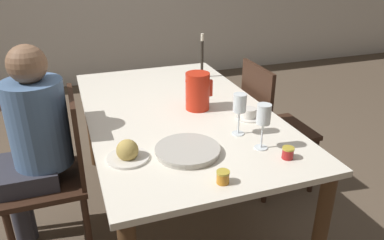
% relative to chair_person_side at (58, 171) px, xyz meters
% --- Properties ---
extents(ground_plane, '(20.00, 20.00, 0.00)m').
position_rel_chair_person_side_xyz_m(ground_plane, '(0.69, 0.04, -0.48)').
color(ground_plane, brown).
extents(dining_table, '(1.02, 1.73, 0.73)m').
position_rel_chair_person_side_xyz_m(dining_table, '(0.69, 0.04, 0.16)').
color(dining_table, silver).
rests_on(dining_table, ground_plane).
extents(chair_person_side, '(0.42, 0.42, 0.91)m').
position_rel_chair_person_side_xyz_m(chair_person_side, '(0.00, 0.00, 0.00)').
color(chair_person_side, '#331E14').
rests_on(chair_person_side, ground_plane).
extents(chair_opposite, '(0.42, 0.42, 0.91)m').
position_rel_chair_person_side_xyz_m(chair_opposite, '(1.39, 0.14, 0.00)').
color(chair_opposite, '#331E14').
rests_on(chair_opposite, ground_plane).
extents(person_seated, '(0.39, 0.41, 1.18)m').
position_rel_chair_person_side_xyz_m(person_seated, '(-0.09, 0.03, 0.21)').
color(person_seated, '#33333D').
rests_on(person_seated, ground_plane).
extents(red_pitcher, '(0.16, 0.14, 0.22)m').
position_rel_chair_person_side_xyz_m(red_pitcher, '(0.81, 0.02, 0.36)').
color(red_pitcher, red).
rests_on(red_pitcher, dining_table).
extents(wine_glass_water, '(0.07, 0.07, 0.21)m').
position_rel_chair_person_side_xyz_m(wine_glass_water, '(0.89, -0.35, 0.41)').
color(wine_glass_water, white).
rests_on(wine_glass_water, dining_table).
extents(wine_glass_juice, '(0.07, 0.07, 0.22)m').
position_rel_chair_person_side_xyz_m(wine_glass_juice, '(0.93, -0.52, 0.41)').
color(wine_glass_juice, white).
rests_on(wine_glass_juice, dining_table).
extents(teacup_near_person, '(0.14, 0.14, 0.06)m').
position_rel_chair_person_side_xyz_m(teacup_near_person, '(1.03, -0.20, 0.27)').
color(teacup_near_person, silver).
rests_on(teacup_near_person, dining_table).
extents(serving_tray, '(0.30, 0.30, 0.03)m').
position_rel_chair_person_side_xyz_m(serving_tray, '(0.59, -0.46, 0.26)').
color(serving_tray, '#B7B2A8').
rests_on(serving_tray, dining_table).
extents(bread_plate, '(0.19, 0.19, 0.10)m').
position_rel_chair_person_side_xyz_m(bread_plate, '(0.32, -0.42, 0.28)').
color(bread_plate, silver).
rests_on(bread_plate, dining_table).
extents(jam_jar_amber, '(0.05, 0.05, 0.05)m').
position_rel_chair_person_side_xyz_m(jam_jar_amber, '(1.00, -0.64, 0.28)').
color(jam_jar_amber, '#A81E1E').
rests_on(jam_jar_amber, dining_table).
extents(jam_jar_red, '(0.05, 0.05, 0.05)m').
position_rel_chair_person_side_xyz_m(jam_jar_red, '(0.65, -0.73, 0.28)').
color(jam_jar_red, '#C67A1E').
rests_on(jam_jar_red, dining_table).
extents(candlestick_tall, '(0.06, 0.06, 0.31)m').
position_rel_chair_person_side_xyz_m(candlestick_tall, '(1.04, 0.56, 0.37)').
color(candlestick_tall, black).
rests_on(candlestick_tall, dining_table).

